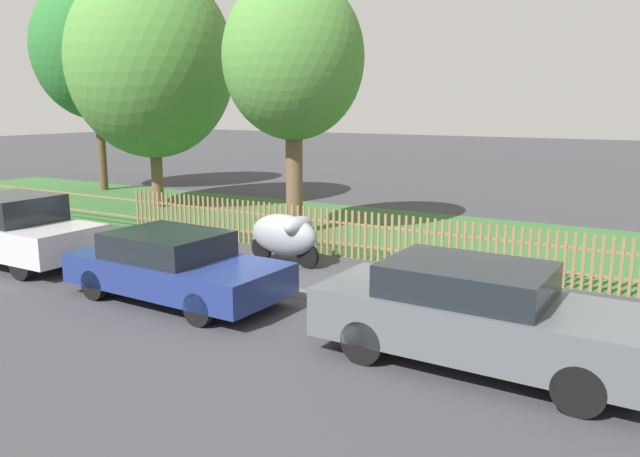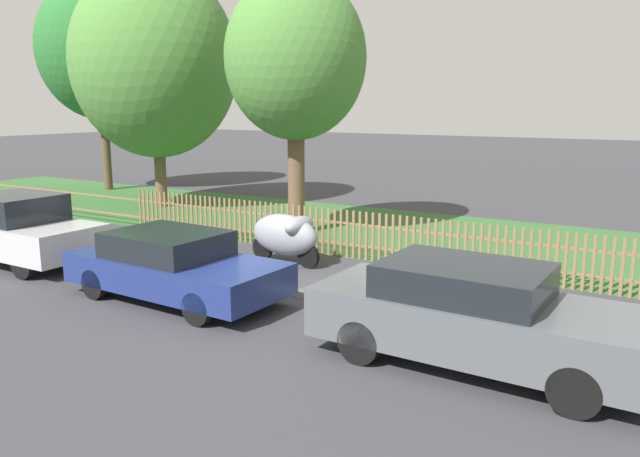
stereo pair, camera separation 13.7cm
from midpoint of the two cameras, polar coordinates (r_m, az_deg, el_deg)
The scene contains 11 objects.
ground_plane at distance 12.14m, azimuth -5.54°, elevation -5.61°, with size 120.00×120.00×0.00m, color #38383D.
kerb_stone at distance 12.20m, azimuth -5.27°, elevation -5.23°, with size 41.51×0.20×0.12m, color #B2ADA3.
grass_strip at distance 17.65m, azimuth 7.26°, elevation -0.28°, with size 41.51×6.71×0.01m, color #33602D.
park_fence at distance 14.60m, azimuth 1.93°, elevation -0.39°, with size 41.51×0.05×1.13m.
parked_car_black_saloon at distance 15.43m, azimuth -25.48°, elevation -0.07°, with size 3.82×1.78×1.55m.
parked_car_navy_estate at distance 11.67m, azimuth -12.86°, elevation -3.30°, with size 4.22×1.92×1.25m.
parked_car_red_compact at distance 8.76m, azimuth 14.45°, elevation -7.66°, with size 4.54×1.81×1.41m.
covered_motorcycle at distance 13.89m, azimuth -2.82°, elevation -0.55°, with size 1.86×0.92×1.12m.
tree_nearest_kerb at distance 27.53m, azimuth -19.37°, elevation 15.21°, with size 4.90×4.90×8.52m.
tree_behind_motorcycle at distance 22.31m, azimuth -14.68°, elevation 14.47°, with size 5.55×5.55×8.09m.
tree_mid_park at distance 17.03m, azimuth -2.02°, elevation 15.22°, with size 3.76×3.76×6.88m.
Camera 2 is at (7.06, -9.24, 3.52)m, focal length 35.00 mm.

